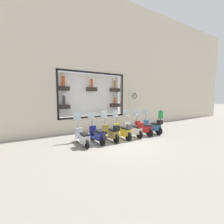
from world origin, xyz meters
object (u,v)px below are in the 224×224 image
scooter_navy_5 (98,135)px  shop_sign_post (160,121)px  scooter_teal_0 (153,127)px  scooter_yellow_3 (123,131)px  scooter_white_2 (134,129)px  scooter_red_1 (144,128)px  scooter_silver_6 (83,138)px  scooter_olive_4 (111,133)px

scooter_navy_5 → shop_sign_post: (-0.08, -4.89, 0.41)m
scooter_teal_0 → scooter_yellow_3: 2.54m
scooter_white_2 → scooter_red_1: bearing=-85.7°
scooter_white_2 → scooter_navy_5: 2.54m
scooter_yellow_3 → scooter_silver_6: 2.54m
scooter_yellow_3 → scooter_olive_4: scooter_olive_4 is taller
scooter_yellow_3 → shop_sign_post: scooter_yellow_3 is taller
scooter_white_2 → shop_sign_post: bearing=-90.4°
scooter_yellow_3 → scooter_navy_5: (0.06, 1.70, -0.03)m
scooter_yellow_3 → scooter_silver_6: size_ratio=1.01×
scooter_navy_5 → scooter_silver_6: 0.85m
scooter_olive_4 → scooter_silver_6: size_ratio=1.01×
scooter_teal_0 → scooter_red_1: (0.06, 0.85, -0.04)m
scooter_navy_5 → shop_sign_post: 4.91m
scooter_teal_0 → shop_sign_post: 0.75m
scooter_red_1 → scooter_silver_6: bearing=90.1°
scooter_navy_5 → scooter_white_2: bearing=-91.5°
scooter_red_1 → shop_sign_post: 1.56m
scooter_olive_4 → scooter_navy_5: 0.85m
scooter_olive_4 → scooter_silver_6: (0.06, 1.70, -0.06)m
scooter_teal_0 → scooter_white_2: size_ratio=1.01×
scooter_red_1 → scooter_yellow_3: size_ratio=1.00×
scooter_teal_0 → scooter_silver_6: 5.09m
scooter_silver_6 → scooter_yellow_3: bearing=-91.2°
scooter_red_1 → scooter_silver_6: scooter_silver_6 is taller
scooter_yellow_3 → scooter_silver_6: (0.06, 2.54, -0.06)m
scooter_white_2 → scooter_olive_4: size_ratio=1.00×
scooter_olive_4 → scooter_silver_6: scooter_olive_4 is taller
scooter_olive_4 → scooter_silver_6: bearing=88.1°
scooter_teal_0 → scooter_olive_4: scooter_olive_4 is taller
scooter_olive_4 → shop_sign_post: (-0.02, -4.05, 0.38)m
scooter_teal_0 → scooter_red_1: scooter_red_1 is taller
scooter_olive_4 → scooter_navy_5: bearing=85.7°
scooter_navy_5 → shop_sign_post: scooter_navy_5 is taller
scooter_silver_6 → shop_sign_post: scooter_silver_6 is taller
scooter_white_2 → scooter_silver_6: scooter_white_2 is taller
scooter_white_2 → scooter_yellow_3: bearing=89.9°
scooter_white_2 → scooter_olive_4: 1.70m
scooter_red_1 → scooter_olive_4: scooter_olive_4 is taller
scooter_olive_4 → scooter_yellow_3: bearing=-89.9°
scooter_olive_4 → scooter_silver_6: 1.70m
scooter_teal_0 → shop_sign_post: size_ratio=1.14×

